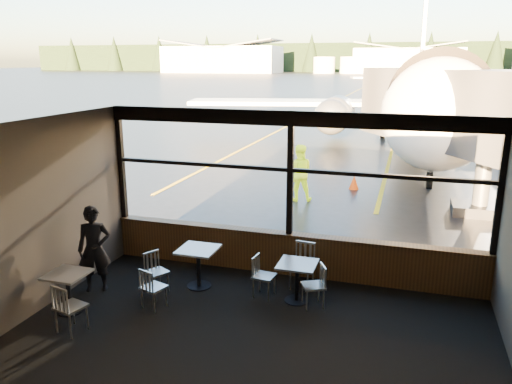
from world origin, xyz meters
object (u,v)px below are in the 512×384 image
at_px(cafe_table_near, 297,282).
at_px(passenger, 94,249).
at_px(cafe_table_left, 69,293).
at_px(cone_nose, 354,182).
at_px(chair_mid_w, 157,273).
at_px(jet_bridge, 458,132).
at_px(cafe_table_mid, 199,268).
at_px(airliner, 429,48).
at_px(chair_near_n, 302,266).
at_px(chair_near_e, 313,286).
at_px(chair_left_s, 71,307).
at_px(chair_mid_s, 154,288).
at_px(ground_crew, 299,173).
at_px(chair_near_w, 264,277).

height_order(cafe_table_near, passenger, passenger).
distance_m(cafe_table_left, cone_nose, 11.42).
xyz_separation_m(cafe_table_near, chair_mid_w, (-2.75, -0.40, 0.01)).
bearing_deg(cafe_table_near, jet_bridge, 64.77).
bearing_deg(cone_nose, cafe_table_mid, -103.12).
height_order(airliner, chair_near_n, airliner).
height_order(jet_bridge, cafe_table_mid, jet_bridge).
xyz_separation_m(cafe_table_mid, passenger, (-1.89, -0.73, 0.46)).
bearing_deg(jet_bridge, chair_near_e, -112.47).
relative_size(airliner, chair_left_s, 37.48).
bearing_deg(jet_bridge, cone_nose, 142.16).
bearing_deg(chair_mid_s, ground_crew, 101.71).
relative_size(cafe_table_near, ground_crew, 0.42).
relative_size(passenger, ground_crew, 0.94).
height_order(cafe_table_mid, chair_near_w, cafe_table_mid).
height_order(airliner, chair_mid_s, airliner).
distance_m(chair_near_w, chair_mid_s, 2.10).
relative_size(airliner, ground_crew, 18.28).
xyz_separation_m(chair_near_n, passenger, (-3.90, -1.30, 0.40)).
relative_size(cafe_table_near, chair_mid_s, 0.96).
height_order(cafe_table_near, cone_nose, cafe_table_near).
bearing_deg(chair_near_n, passenger, 24.43).
relative_size(chair_mid_s, chair_mid_w, 1.00).
xyz_separation_m(chair_left_s, cone_nose, (3.46, 11.29, -0.21)).
bearing_deg(airliner, cafe_table_left, -106.24).
relative_size(cafe_table_near, cone_nose, 1.58).
distance_m(airliner, jet_bridge, 14.96).
distance_m(chair_near_e, chair_left_s, 4.27).
bearing_deg(chair_left_s, jet_bridge, 67.47).
bearing_deg(cafe_table_near, cafe_table_mid, 178.89).
height_order(jet_bridge, chair_mid_w, jet_bridge).
relative_size(cafe_table_left, ground_crew, 0.41).
xyz_separation_m(cafe_table_left, passenger, (-0.06, 0.94, 0.49)).
xyz_separation_m(chair_left_s, passenger, (-0.54, 1.51, 0.42)).
distance_m(jet_bridge, ground_crew, 4.95).
xyz_separation_m(chair_left_s, ground_crew, (1.87, 9.28, 0.47)).
height_order(chair_near_e, chair_mid_s, chair_near_e).
distance_m(chair_near_e, cone_nose, 9.22).
bearing_deg(cafe_table_near, ground_crew, 102.15).
distance_m(airliner, passenger, 23.41).
bearing_deg(airliner, chair_mid_s, -103.26).
distance_m(cafe_table_near, ground_crew, 7.26).
height_order(cafe_table_left, ground_crew, ground_crew).
bearing_deg(chair_left_s, ground_crew, 92.42).
bearing_deg(chair_mid_w, jet_bridge, 169.76).
xyz_separation_m(cafe_table_left, chair_near_e, (4.21, 1.51, 0.03)).
bearing_deg(cafe_table_near, cone_nose, 89.57).
height_order(cafe_table_left, chair_near_n, chair_near_n).
height_order(cafe_table_mid, chair_mid_w, cafe_table_mid).
distance_m(jet_bridge, cafe_table_near, 7.69).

